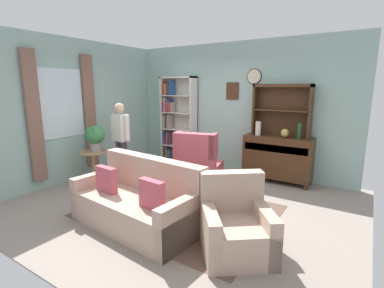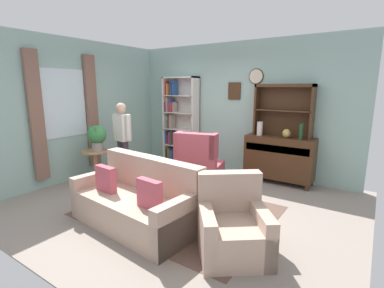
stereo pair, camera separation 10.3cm
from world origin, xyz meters
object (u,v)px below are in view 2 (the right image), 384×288
person_reading (122,136)px  book_stack (167,176)px  sideboard (279,157)px  vase_tall (260,129)px  potted_plant_large (97,136)px  coffee_table (175,184)px  potted_plant_small (120,172)px  vase_round (286,133)px  wingback_chair (199,166)px  couch_floral (137,202)px  plant_stand (96,163)px  sideboard_hutch (284,103)px  armchair_floral (233,228)px  bottle_wine (301,131)px  bookshelf (178,121)px

person_reading → book_stack: size_ratio=7.34×
sideboard → book_stack: sideboard is taller
vase_tall → potted_plant_large: bearing=-143.6°
coffee_table → potted_plant_small: bearing=168.0°
sideboard → vase_round: vase_round is taller
sideboard → vase_round: (0.13, -0.07, 0.50)m
wingback_chair → book_stack: bearing=-87.0°
couch_floral → plant_stand: (-1.94, 0.81, 0.08)m
sideboard_hutch → coffee_table: 2.65m
vase_tall → potted_plant_small: 2.95m
sideboard → person_reading: 3.12m
vase_tall → armchair_floral: size_ratio=0.25×
bottle_wine → potted_plant_small: size_ratio=1.02×
sideboard_hutch → armchair_floral: sideboard_hutch is taller
bookshelf → plant_stand: size_ratio=3.30×
potted_plant_small → coffee_table: coffee_table is taller
bottle_wine → coffee_table: 2.49m
bottle_wine → person_reading: bearing=-153.3°
wingback_chair → person_reading: bearing=-158.2°
sideboard → potted_plant_large: (-2.95, -1.97, 0.42)m
sideboard → person_reading: person_reading is taller
bookshelf → plant_stand: 2.24m
couch_floral → potted_plant_large: bearing=156.1°
couch_floral → bottle_wine: bearing=61.8°
couch_floral → book_stack: 0.78m
sideboard → potted_plant_small: 3.20m
bookshelf → book_stack: bearing=-57.1°
sideboard → book_stack: 2.35m
vase_tall → potted_plant_large: vase_tall is taller
book_stack → vase_tall: bearing=68.9°
bookshelf → sideboard_hutch: bookshelf is taller
sideboard → bottle_wine: bottle_wine is taller
vase_round → armchair_floral: bearing=-86.0°
vase_tall → vase_round: 0.52m
vase_tall → book_stack: (-0.76, -1.97, -0.59)m
sideboard → sideboard_hutch: bearing=90.0°
vase_round → couch_floral: bearing=-113.6°
bottle_wine → armchair_floral: bearing=-91.7°
vase_round → bottle_wine: bearing=-4.9°
armchair_floral → book_stack: bearing=156.3°
sideboard → vase_tall: bearing=-168.4°
vase_round → couch_floral: 3.07m
vase_round → plant_stand: bearing=-148.3°
wingback_chair → book_stack: 1.02m
sideboard → armchair_floral: 2.72m
bottle_wine → book_stack: 2.56m
wingback_chair → couch_floral: bearing=-85.7°
potted_plant_small → sideboard: bearing=31.3°
sideboard → wingback_chair: (-1.20, -1.04, -0.13)m
sideboard_hutch → vase_round: (0.13, -0.18, -0.55)m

